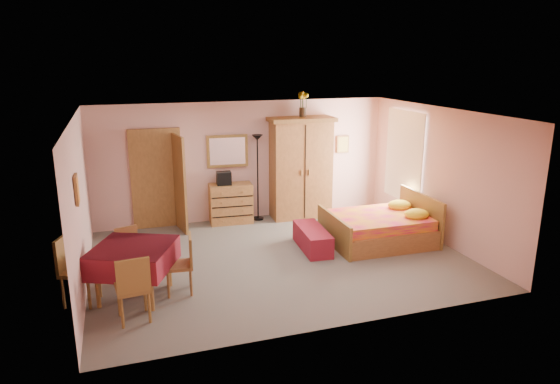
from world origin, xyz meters
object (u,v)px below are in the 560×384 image
object	(u,v)px
chair_north	(131,254)
chair_west	(80,270)
wall_mirror	(227,151)
chest_of_drawers	(231,203)
chair_east	(179,265)
bed	(378,220)
sunflower_vase	(303,104)
dining_table	(135,271)
bench	(312,239)
chair_south	(133,287)
floor_lamp	(258,178)
stereo	(224,178)
wardrobe	(301,168)

from	to	relation	value
chair_north	chair_west	xyz separation A→B (m)	(-0.73, -0.69, 0.10)
wall_mirror	chair_north	size ratio (longest dim) A/B	1.07
chest_of_drawers	chair_east	bearing A→B (deg)	-112.35
wall_mirror	chair_east	bearing A→B (deg)	-110.87
bed	sunflower_vase	bearing A→B (deg)	112.09
sunflower_vase	dining_table	xyz separation A→B (m)	(-3.80, -2.99, -2.12)
sunflower_vase	bench	bearing A→B (deg)	-105.04
chest_of_drawers	chair_east	xyz separation A→B (m)	(-1.50, -3.04, 0.02)
chair_south	chest_of_drawers	bearing A→B (deg)	53.57
dining_table	chair_south	world-z (taller)	chair_south
chest_of_drawers	dining_table	bearing A→B (deg)	-121.97
sunflower_vase	chair_east	xyz separation A→B (m)	(-3.15, -3.06, -2.06)
floor_lamp	chair_east	size ratio (longest dim) A/B	2.08
stereo	dining_table	size ratio (longest dim) A/B	0.28
chest_of_drawers	chair_north	bearing A→B (deg)	-130.11
bench	bed	bearing A→B (deg)	-2.89
chair_south	chair_west	size ratio (longest dim) A/B	0.94
bench	floor_lamp	bearing A→B (deg)	103.40
wall_mirror	floor_lamp	distance (m)	0.88
chair_north	chair_east	xyz separation A→B (m)	(0.67, -0.79, 0.04)
wall_mirror	chair_south	distance (m)	4.59
chair_south	sunflower_vase	bearing A→B (deg)	38.31
chest_of_drawers	chair_north	world-z (taller)	chest_of_drawers
chair_south	floor_lamp	bearing A→B (deg)	47.23
floor_lamp	chair_north	size ratio (longest dim) A/B	2.29
sunflower_vase	bed	bearing A→B (deg)	-69.00
stereo	chair_south	size ratio (longest dim) A/B	0.31
chair_east	wall_mirror	bearing A→B (deg)	-18.33
floor_lamp	wardrobe	size ratio (longest dim) A/B	0.84
wall_mirror	chest_of_drawers	bearing A→B (deg)	-86.05
chest_of_drawers	wardrobe	world-z (taller)	wardrobe
floor_lamp	bed	world-z (taller)	floor_lamp
wardrobe	chair_east	xyz separation A→B (m)	(-3.09, -2.98, -0.67)
sunflower_vase	chair_south	bearing A→B (deg)	-136.18
wardrobe	chair_south	distance (m)	5.28
dining_table	chair_south	distance (m)	0.72
wall_mirror	sunflower_vase	bearing A→B (deg)	-2.67
dining_table	chair_west	bearing A→B (deg)	177.29
bed	chair_north	size ratio (longest dim) A/B	2.37
floor_lamp	chest_of_drawers	bearing A→B (deg)	-176.75
wall_mirror	sunflower_vase	xyz separation A→B (m)	(1.65, -0.19, 0.97)
dining_table	chair_north	world-z (taller)	chair_north
wardrobe	sunflower_vase	bearing A→B (deg)	51.19
wall_mirror	chair_north	distance (m)	3.47
bed	chair_north	distance (m)	4.63
wardrobe	bed	xyz separation A→B (m)	(0.86, -2.02, -0.67)
bench	chair_west	size ratio (longest dim) A/B	1.17
chair_south	bed	bearing A→B (deg)	13.56
bed	wardrobe	bearing A→B (deg)	114.30
bench	chair_east	size ratio (longest dim) A/B	1.32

